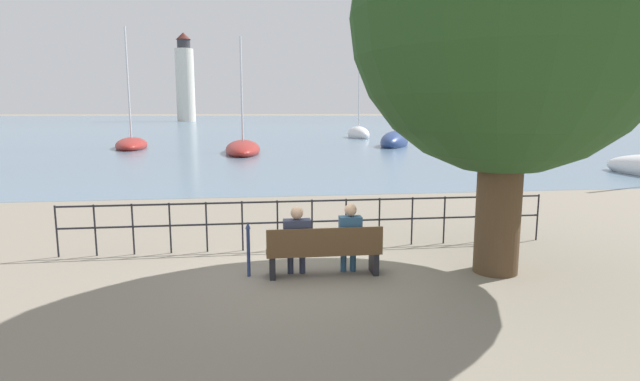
% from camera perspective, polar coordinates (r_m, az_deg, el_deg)
% --- Properties ---
extents(ground_plane, '(1000.00, 1000.00, 0.00)m').
position_cam_1_polar(ground_plane, '(9.01, 0.42, -9.62)').
color(ground_plane, gray).
extents(harbor_water, '(600.00, 300.00, 0.01)m').
position_cam_1_polar(harbor_water, '(166.83, -7.19, 8.00)').
color(harbor_water, slate).
rests_on(harbor_water, ground_plane).
extents(shade_tree, '(5.38, 5.38, 7.17)m').
position_cam_1_polar(shade_tree, '(9.41, 20.83, 18.06)').
color(shade_tree, '#4C3823').
rests_on(shade_tree, ground_plane).
extents(park_bench, '(2.02, 0.45, 0.90)m').
position_cam_1_polar(park_bench, '(8.82, 0.48, -7.04)').
color(park_bench, brown).
rests_on(park_bench, ground_plane).
extents(seated_person_left, '(0.48, 0.35, 1.26)m').
position_cam_1_polar(seated_person_left, '(8.78, -2.66, -5.43)').
color(seated_person_left, '#2D3347').
rests_on(seated_person_left, ground_plane).
extents(seated_person_right, '(0.39, 0.35, 1.28)m').
position_cam_1_polar(seated_person_right, '(8.90, 3.44, -5.16)').
color(seated_person_right, navy).
rests_on(seated_person_right, ground_plane).
extents(promenade_railing, '(10.25, 0.04, 1.05)m').
position_cam_1_polar(promenade_railing, '(10.54, -0.91, -2.95)').
color(promenade_railing, black).
rests_on(promenade_railing, ground_plane).
extents(closed_umbrella, '(0.09, 0.09, 0.98)m').
position_cam_1_polar(closed_umbrella, '(8.87, -8.19, -6.32)').
color(closed_umbrella, navy).
rests_on(closed_umbrella, ground_plane).
extents(sailboat_0, '(2.47, 8.86, 8.29)m').
position_cam_1_polar(sailboat_0, '(35.65, -8.80, 4.74)').
color(sailboat_0, maroon).
rests_on(sailboat_0, ground_plane).
extents(sailboat_1, '(2.29, 5.43, 8.00)m').
position_cam_1_polar(sailboat_1, '(54.76, 4.41, 6.41)').
color(sailboat_1, white).
rests_on(sailboat_1, ground_plane).
extents(sailboat_2, '(3.61, 8.02, 9.65)m').
position_cam_1_polar(sailboat_2, '(42.37, -20.73, 4.94)').
color(sailboat_2, maroon).
rests_on(sailboat_2, ground_plane).
extents(sailboat_4, '(4.80, 7.59, 7.94)m').
position_cam_1_polar(sailboat_4, '(42.44, 8.51, 5.56)').
color(sailboat_4, navy).
rests_on(sailboat_4, ground_plane).
extents(harbor_lighthouse, '(5.09, 5.09, 24.38)m').
position_cam_1_polar(harbor_lighthouse, '(147.82, -15.16, 12.03)').
color(harbor_lighthouse, silver).
rests_on(harbor_lighthouse, ground_plane).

